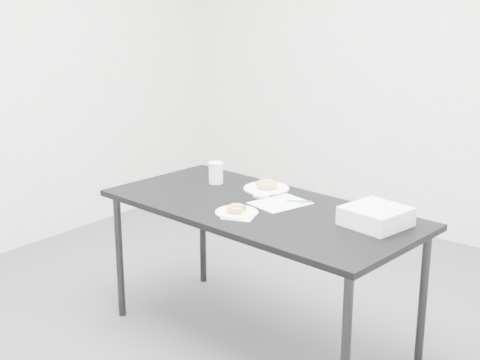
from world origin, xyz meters
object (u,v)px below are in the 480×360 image
Objects in this scene: scorecard at (280,203)px; plate_far at (266,188)px; donut_near at (237,208)px; table at (260,217)px; bakery_box at (376,216)px; pen at (299,201)px; coffee_cup at (216,173)px; plate_near at (237,212)px; donut_far at (266,184)px.

scorecard is 1.10× the size of plate_far.
table is at bearing 82.75° from donut_near.
plate_far is (-0.21, 0.17, 0.00)m from scorecard.
table is 6.56× the size of bakery_box.
bakery_box is (0.48, -0.08, 0.04)m from pen.
coffee_cup reaches higher than table.
plate_near is at bearing -140.61° from pen.
bakery_box is at bearing 14.95° from scorecard.
pen is 0.48m from bakery_box.
scorecard is (0.06, 0.10, 0.06)m from table.
table is 6.83× the size of plate_far.
coffee_cup is 1.05m from bakery_box.
donut_far reaches higher than plate_near.
table is 0.22m from pen.
pen is (0.07, 0.07, 0.01)m from scorecard.
bakery_box reaches higher than plate_near.
plate_near is 0.56m from coffee_cup.
donut_far reaches higher than pen.
plate_near is 0.81× the size of bakery_box.
donut_near is at bearing -90.85° from scorecard.
coffee_cup reaches higher than plate_far.
coffee_cup is (-0.57, 0.01, 0.05)m from pen.
scorecard is at bearing -169.69° from bakery_box.
donut_far is (0.00, 0.00, 0.02)m from plate_far.
coffee_cup reaches higher than donut_far.
pen reaches higher than scorecard.
scorecard is 0.28m from donut_near.
coffee_cup is (-0.43, 0.35, 0.04)m from donut_near.
bakery_box reaches higher than donut_near.
plate_far is (-0.13, 0.43, -0.02)m from donut_near.
coffee_cup is at bearing -174.19° from bakery_box.
table is 17.33× the size of donut_near.
scorecard is 0.27m from donut_far.
table is 14.12× the size of coffee_cup.
plate_near is 1.79× the size of donut_far.
scorecard is 0.52m from coffee_cup.
coffee_cup is at bearing 151.16° from pen.
donut_far is at bearing 124.66° from table.
coffee_cup is at bearing -174.35° from scorecard.
bakery_box is at bearing 14.33° from table.
bakery_box is at bearing -36.98° from pen.
plate_far is 0.31m from coffee_cup.
scorecard is 1.05× the size of bakery_box.
plate_near reaches higher than scorecard.
plate_near is 0.84× the size of plate_far.
plate_far is at bearing 106.88° from plate_near.
donut_near is at bearing -73.12° from plate_far.
table is 14.54× the size of donut_far.
bakery_box is (1.05, -0.09, -0.02)m from coffee_cup.
donut_far is at bearing 106.88° from donut_near.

